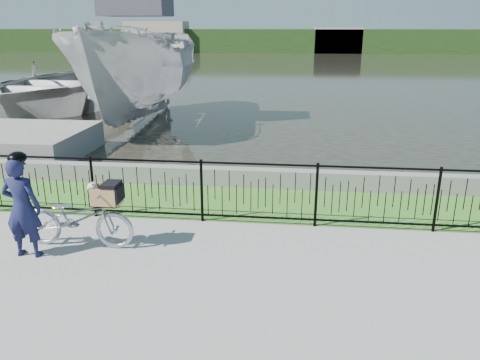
# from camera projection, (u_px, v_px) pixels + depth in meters

# --- Properties ---
(ground) EXTENTS (120.00, 120.00, 0.00)m
(ground) POSITION_uv_depth(u_px,v_px,m) (249.00, 267.00, 6.80)
(ground) COLOR gray
(ground) RESTS_ON ground
(grass_strip) EXTENTS (60.00, 2.00, 0.01)m
(grass_strip) POSITION_uv_depth(u_px,v_px,m) (262.00, 203.00, 9.26)
(grass_strip) COLOR #3B7224
(grass_strip) RESTS_ON ground
(water) EXTENTS (120.00, 120.00, 0.00)m
(water) POSITION_uv_depth(u_px,v_px,m) (288.00, 70.00, 37.95)
(water) COLOR #27271E
(water) RESTS_ON ground
(quay_wall) EXTENTS (60.00, 0.30, 0.40)m
(quay_wall) POSITION_uv_depth(u_px,v_px,m) (265.00, 178.00, 10.14)
(quay_wall) COLOR slate
(quay_wall) RESTS_ON ground
(fence) EXTENTS (14.00, 0.06, 1.15)m
(fence) POSITION_uv_depth(u_px,v_px,m) (258.00, 193.00, 8.13)
(fence) COLOR black
(fence) RESTS_ON ground
(far_treeline) EXTENTS (120.00, 6.00, 3.00)m
(far_treeline) POSITION_uv_depth(u_px,v_px,m) (292.00, 41.00, 62.96)
(far_treeline) COLOR #233F18
(far_treeline) RESTS_ON ground
(far_building_left) EXTENTS (8.00, 4.00, 4.00)m
(far_building_left) POSITION_uv_depth(u_px,v_px,m) (157.00, 37.00, 62.86)
(far_building_left) COLOR #A89A87
(far_building_left) RESTS_ON ground
(far_building_right) EXTENTS (6.00, 3.00, 3.20)m
(far_building_right) POSITION_uv_depth(u_px,v_px,m) (338.00, 40.00, 60.87)
(far_building_right) COLOR #A89A87
(far_building_right) RESTS_ON ground
(bicycle_rig) EXTENTS (1.80, 0.63, 1.10)m
(bicycle_rig) POSITION_uv_depth(u_px,v_px,m) (78.00, 217.00, 7.32)
(bicycle_rig) COLOR #A7AAB3
(bicycle_rig) RESTS_ON ground
(cyclist) EXTENTS (0.57, 0.38, 1.63)m
(cyclist) POSITION_uv_depth(u_px,v_px,m) (22.00, 206.00, 6.91)
(cyclist) COLOR #15173B
(cyclist) RESTS_ON ground
(boat_near) EXTENTS (3.41, 8.97, 5.26)m
(boat_near) POSITION_uv_depth(u_px,v_px,m) (140.00, 71.00, 16.26)
(boat_near) COLOR #ADACAD
(boat_near) RESTS_ON water
(boat_far) EXTENTS (6.93, 9.59, 1.96)m
(boat_far) POSITION_uv_depth(u_px,v_px,m) (63.00, 85.00, 19.77)
(boat_far) COLOR #ADACAD
(boat_far) RESTS_ON water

